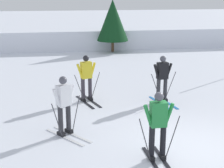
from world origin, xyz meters
TOP-DOWN VIEW (x-y plane):
  - ground_plane at (0.00, 0.00)m, footprint 120.00×120.00m
  - far_snow_ridge at (0.00, 18.92)m, footprint 80.00×8.66m
  - skier_black at (0.30, 3.75)m, footprint 0.99×1.64m
  - skier_white at (-3.26, 1.37)m, footprint 1.27×1.49m
  - skier_green at (-1.11, -0.44)m, footprint 1.00×1.61m
  - skier_yellow at (-2.39, 4.27)m, footprint 0.96×1.64m
  - conifer_far_right at (0.18, 14.22)m, footprint 2.05×2.05m

SIDE VIEW (x-z plane):
  - ground_plane at x=0.00m, z-range 0.00..0.00m
  - far_snow_ridge at x=0.00m, z-range 0.00..1.31m
  - skier_yellow at x=-2.39m, z-range 0.06..1.77m
  - skier_black at x=0.30m, z-range 0.06..1.77m
  - skier_white at x=-3.26m, z-range 0.06..1.77m
  - skier_green at x=-1.11m, z-range 0.06..1.77m
  - conifer_far_right at x=0.18m, z-range 0.37..3.76m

